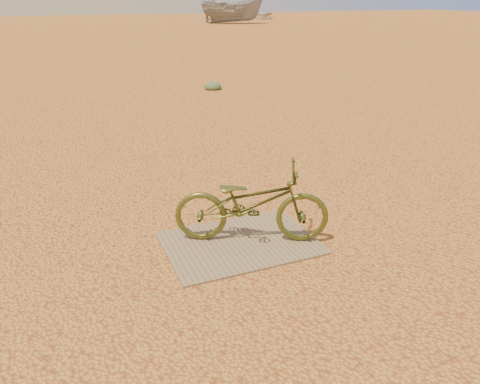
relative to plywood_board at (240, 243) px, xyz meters
name	(u,v)px	position (x,y,z in m)	size (l,w,h in m)	color
ground	(198,244)	(-0.41, 0.17, -0.01)	(120.00, 120.00, 0.00)	#BE893F
plywood_board	(240,243)	(0.00, 0.00, 0.00)	(1.57, 1.13, 0.02)	#7C694F
bicycle	(252,203)	(0.13, 0.01, 0.43)	(0.56, 1.61, 0.84)	#485020
boat_mid_right	(232,11)	(14.50, 36.54, 1.02)	(2.01, 5.35, 2.07)	gray
boat_far_right	(262,14)	(20.71, 43.55, 0.44)	(3.12, 4.36, 0.90)	silver
kale_b	(213,89)	(2.65, 8.30, -0.01)	(0.48, 0.48, 0.26)	#486242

